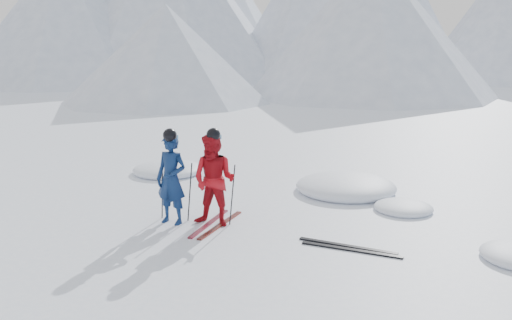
% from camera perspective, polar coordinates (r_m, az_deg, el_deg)
% --- Properties ---
extents(ground, '(160.00, 160.00, 0.00)m').
position_cam_1_polar(ground, '(10.10, 7.37, -7.39)').
color(ground, white).
rests_on(ground, ground).
extents(skier_blue, '(0.66, 0.46, 1.72)m').
position_cam_1_polar(skier_blue, '(10.31, -8.90, -2.02)').
color(skier_blue, '#0C224C').
rests_on(skier_blue, ground).
extents(skier_red, '(0.86, 0.68, 1.75)m').
position_cam_1_polar(skier_red, '(10.10, -4.43, -2.13)').
color(skier_red, '#AA0D16').
rests_on(skier_red, ground).
extents(pole_blue_left, '(0.12, 0.08, 1.14)m').
position_cam_1_polar(pole_blue_left, '(10.66, -9.84, -3.18)').
color(pole_blue_left, black).
rests_on(pole_blue_left, ground).
extents(pole_blue_right, '(0.12, 0.07, 1.14)m').
position_cam_1_polar(pole_blue_right, '(10.47, -6.98, -3.36)').
color(pole_blue_right, black).
rests_on(pole_blue_right, ground).
extents(pole_red_left, '(0.12, 0.09, 1.16)m').
position_cam_1_polar(pole_red_left, '(10.52, -5.28, -3.20)').
color(pole_red_left, black).
rests_on(pole_red_left, ground).
extents(pole_red_right, '(0.12, 0.08, 1.16)m').
position_cam_1_polar(pole_red_right, '(10.18, -2.51, -3.68)').
color(pole_red_right, black).
rests_on(pole_red_right, ground).
extents(ski_worn_left, '(0.18, 1.70, 0.03)m').
position_cam_1_polar(ski_worn_left, '(10.40, -4.95, -6.65)').
color(ski_worn_left, black).
rests_on(ski_worn_left, ground).
extents(ski_worn_right, '(0.12, 1.70, 0.03)m').
position_cam_1_polar(ski_worn_right, '(10.30, -3.75, -6.82)').
color(ski_worn_right, black).
rests_on(ski_worn_right, ground).
extents(ski_loose_a, '(1.70, 0.21, 0.03)m').
position_cam_1_polar(ski_loose_a, '(9.39, 9.58, -8.91)').
color(ski_loose_a, black).
rests_on(ski_loose_a, ground).
extents(ski_loose_b, '(1.70, 0.15, 0.03)m').
position_cam_1_polar(ski_loose_b, '(9.23, 9.99, -9.30)').
color(ski_loose_b, black).
rests_on(ski_loose_b, ground).
extents(snow_lumps, '(9.85, 4.76, 0.51)m').
position_cam_1_polar(snow_lumps, '(12.61, 5.32, -3.32)').
color(snow_lumps, white).
rests_on(snow_lumps, ground).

